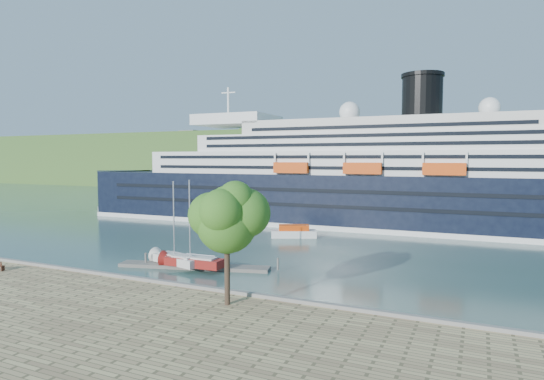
{
  "coord_description": "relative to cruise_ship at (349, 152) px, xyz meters",
  "views": [
    {
      "loc": [
        29.78,
        -34.22,
        12.82
      ],
      "look_at": [
        0.27,
        30.0,
        7.88
      ],
      "focal_mm": 30.0,
      "sensor_mm": 36.0,
      "label": 1
    }
  ],
  "objects": [
    {
      "name": "ground",
      "position": [
        -6.88,
        -50.92,
        -13.95
      ],
      "size": [
        400.0,
        400.0,
        0.0
      ],
      "primitive_type": "plane",
      "color": "#2A4B44",
      "rests_on": "ground"
    },
    {
      "name": "far_hillside",
      "position": [
        -6.88,
        94.08,
        -1.95
      ],
      "size": [
        400.0,
        50.0,
        24.0
      ],
      "primitive_type": "cube",
      "color": "#335823",
      "rests_on": "ground"
    },
    {
      "name": "quay_coping",
      "position": [
        -6.88,
        -51.12,
        -12.8
      ],
      "size": [
        220.0,
        0.5,
        0.3
      ],
      "primitive_type": "cube",
      "color": "slate",
      "rests_on": "promenade"
    },
    {
      "name": "cruise_ship",
      "position": [
        0.0,
        0.0,
        0.0
      ],
      "size": [
        124.62,
        20.69,
        27.91
      ],
      "primitive_type": null,
      "rotation": [
        0.0,
        0.0,
        0.02
      ],
      "color": "black",
      "rests_on": "ground"
    },
    {
      "name": "promenade_tree",
      "position": [
        4.56,
        -53.9,
        -7.53
      ],
      "size": [
        6.55,
        6.55,
        10.85
      ],
      "primitive_type": null,
      "color": "#2E6019",
      "rests_on": "promenade"
    },
    {
      "name": "floating_pontoon",
      "position": [
        -7.26,
        -41.44,
        -13.75
      ],
      "size": [
        17.95,
        6.65,
        0.4
      ],
      "primitive_type": null,
      "rotation": [
        0.0,
        0.0,
        0.25
      ],
      "color": "slate",
      "rests_on": "ground"
    },
    {
      "name": "sailboat_white_near",
      "position": [
        -8.95,
        -42.31,
        -9.1
      ],
      "size": [
        7.8,
        3.92,
        9.71
      ],
      "primitive_type": null,
      "rotation": [
        0.0,
        0.0,
        -0.26
      ],
      "color": "silver",
      "rests_on": "ground"
    },
    {
      "name": "sailboat_red",
      "position": [
        -6.47,
        -42.47,
        -9.0
      ],
      "size": [
        7.74,
        2.41,
        9.91
      ],
      "primitive_type": null,
      "rotation": [
        0.0,
        0.0,
        0.04
      ],
      "color": "maroon",
      "rests_on": "ground"
    },
    {
      "name": "tender_launch",
      "position": [
        -4.38,
        -17.3,
        -12.94
      ],
      "size": [
        7.75,
        5.27,
        2.03
      ],
      "primitive_type": null,
      "rotation": [
        0.0,
        0.0,
        0.42
      ],
      "color": "#DD440D",
      "rests_on": "ground"
    }
  ]
}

